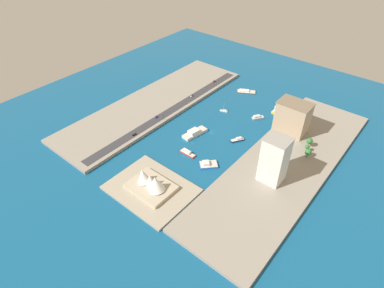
{
  "coord_description": "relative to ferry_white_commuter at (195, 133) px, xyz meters",
  "views": [
    {
      "loc": [
        -151.53,
        214.84,
        192.03
      ],
      "look_at": [
        -1.64,
        33.51,
        5.13
      ],
      "focal_mm": 30.0,
      "sensor_mm": 36.0,
      "label": 1
    }
  ],
  "objects": [
    {
      "name": "hatchback_blue",
      "position": [
        47.62,
        6.35,
        1.91
      ],
      "size": [
        1.96,
        4.63,
        1.65
      ],
      "color": "black",
      "rests_on": "road_strip"
    },
    {
      "name": "pickup_red",
      "position": [
        48.27,
        -97.35,
        1.86
      ],
      "size": [
        1.94,
        5.07,
        1.51
      ],
      "color": "black",
      "rests_on": "road_strip"
    },
    {
      "name": "van_white",
      "position": [
        46.71,
        -51.99,
        1.88
      ],
      "size": [
        2.04,
        4.44,
        1.59
      ],
      "color": "black",
      "rests_on": "road_strip"
    },
    {
      "name": "park_tree_cluster",
      "position": [
        -99.29,
        -41.99,
        7.0
      ],
      "size": [
        11.17,
        20.38,
        9.62
      ],
      "color": "brown",
      "rests_on": "quay_west"
    },
    {
      "name": "sailboat_small_white",
      "position": [
        2.05,
        -53.62,
        -1.33
      ],
      "size": [
        9.1,
        5.41,
        10.31
      ],
      "color": "white",
      "rests_on": "ground_plane"
    },
    {
      "name": "quay_east",
      "position": [
        70.87,
        -14.87,
        -0.62
      ],
      "size": [
        70.0,
        240.0,
        3.17
      ],
      "primitive_type": "cube",
      "color": "gray",
      "rests_on": "ground_plane"
    },
    {
      "name": "hotel_broad_white",
      "position": [
        -90.22,
        10.98,
        21.95
      ],
      "size": [
        19.53,
        17.42,
        41.91
      ],
      "color": "silver",
      "rests_on": "quay_west"
    },
    {
      "name": "ground_plane",
      "position": [
        -10.18,
        -14.87,
        -2.21
      ],
      "size": [
        440.0,
        440.0,
        0.0
      ],
      "primitive_type": "plane",
      "color": "#145684"
    },
    {
      "name": "apartment_midrise_tan",
      "position": [
        -71.86,
        -61.7,
        17.18
      ],
      "size": [
        31.28,
        20.94,
        32.37
      ],
      "color": "tan",
      "rests_on": "quay_west"
    },
    {
      "name": "catamaran_blue",
      "position": [
        -38.27,
        28.31,
        -0.76
      ],
      "size": [
        17.87,
        18.09,
        4.41
      ],
      "color": "blue",
      "rests_on": "ground_plane"
    },
    {
      "name": "road_strip",
      "position": [
        44.86,
        -14.87,
        1.04
      ],
      "size": [
        10.05,
        228.0,
        0.15
      ],
      "primitive_type": "cube",
      "color": "#38383D",
      "rests_on": "quay_east"
    },
    {
      "name": "suv_black",
      "position": [
        42.48,
        42.05,
        1.85
      ],
      "size": [
        2.07,
        4.51,
        1.5
      ],
      "color": "black",
      "rests_on": "road_strip"
    },
    {
      "name": "ferry_white_commuter",
      "position": [
        0.0,
        0.0,
        0.0
      ],
      "size": [
        13.15,
        29.23,
        5.95
      ],
      "color": "silver",
      "rests_on": "ground_plane"
    },
    {
      "name": "tugboat_red",
      "position": [
        -13.92,
        27.83,
        -0.72
      ],
      "size": [
        17.09,
        4.83,
        3.82
      ],
      "color": "red",
      "rests_on": "ground_plane"
    },
    {
      "name": "patrol_launch_navy",
      "position": [
        -38.52,
        -18.65,
        -1.02
      ],
      "size": [
        10.63,
        13.97,
        3.35
      ],
      "color": "#1E284C",
      "rests_on": "ground_plane"
    },
    {
      "name": "yacht_sleek_gray",
      "position": [
        -33.74,
        -65.14,
        -0.74
      ],
      "size": [
        11.27,
        13.36,
        3.86
      ],
      "color": "#999EA3",
      "rests_on": "ground_plane"
    },
    {
      "name": "ferry_yellow_fast",
      "position": [
        -43.73,
        -94.63,
        0.59
      ],
      "size": [
        7.38,
        26.85,
        7.54
      ],
      "color": "yellow",
      "rests_on": "ground_plane"
    },
    {
      "name": "barge_flat_brown",
      "position": [
        6.73,
        -105.75,
        -1.17
      ],
      "size": [
        23.29,
        18.13,
        2.7
      ],
      "color": "brown",
      "rests_on": "ground_plane"
    },
    {
      "name": "peninsula_point",
      "position": [
        -20.44,
        81.17,
        -1.21
      ],
      "size": [
        67.59,
        51.73,
        2.0
      ],
      "primitive_type": "cube",
      "color": "#A89E89",
      "rests_on": "ground_plane"
    },
    {
      "name": "quay_west",
      "position": [
        -91.24,
        -14.87,
        -0.62
      ],
      "size": [
        70.0,
        240.0,
        3.17
      ],
      "primitive_type": "cube",
      "color": "gray",
      "rests_on": "ground_plane"
    },
    {
      "name": "opera_landmark",
      "position": [
        -20.65,
        81.17,
        5.82
      ],
      "size": [
        36.94,
        27.67,
        16.66
      ],
      "color": "#BCAD93",
      "rests_on": "peninsula_point"
    },
    {
      "name": "traffic_light_waterfront",
      "position": [
        38.28,
        4.45,
        5.3
      ],
      "size": [
        0.36,
        0.36,
        6.5
      ],
      "color": "black",
      "rests_on": "quay_east"
    }
  ]
}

